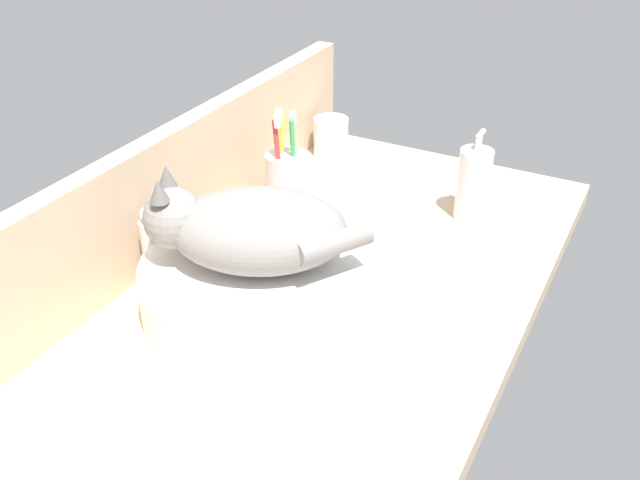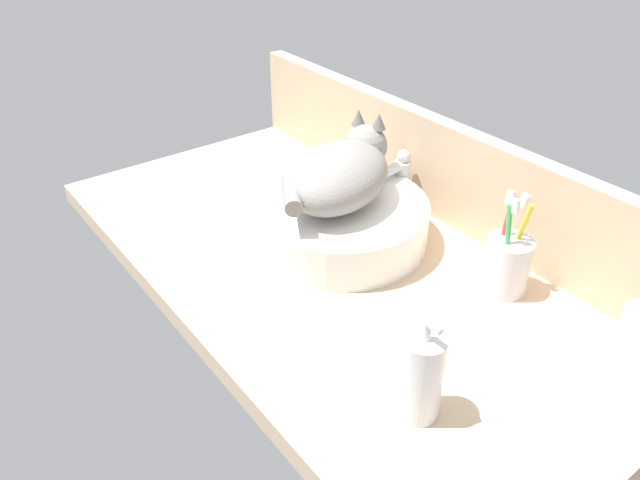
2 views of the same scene
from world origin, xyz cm
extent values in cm
cube|color=#D1B28E|center=(0.00, 0.00, -2.00)|extent=(121.00, 61.09, 4.00)
cube|color=#CCAD8C|center=(0.00, 28.75, 10.27)|extent=(121.00, 3.60, 20.54)
cylinder|color=white|center=(-4.68, 5.48, 4.18)|extent=(35.28, 35.28, 8.37)
ellipsoid|color=gray|center=(-4.68, 5.48, 13.87)|extent=(25.86, 29.80, 11.00)
sphere|color=gray|center=(-9.61, 16.28, 15.37)|extent=(8.80, 8.80, 8.80)
cone|color=#635F5B|center=(-12.03, 16.27, 20.77)|extent=(2.80, 2.80, 3.20)
cone|color=#635F5B|center=(-8.03, 18.10, 20.77)|extent=(2.80, 2.80, 3.20)
cylinder|color=gray|center=(-3.74, -5.77, 14.37)|extent=(11.07, 8.42, 3.20)
cylinder|color=silver|center=(-6.37, 23.95, 5.50)|extent=(3.60, 3.60, 11.00)
cylinder|color=silver|center=(-5.92, 18.97, 10.40)|extent=(3.11, 10.16, 2.20)
sphere|color=silver|center=(-6.37, 23.95, 12.20)|extent=(2.80, 2.80, 2.80)
cylinder|color=silver|center=(36.79, -13.24, 6.65)|extent=(5.95, 5.95, 13.29)
cylinder|color=silver|center=(36.79, -13.24, 14.69)|extent=(1.20, 1.20, 2.80)
cylinder|color=silver|center=(37.99, -13.24, 16.09)|extent=(2.20, 1.00, 1.00)
cylinder|color=silver|center=(25.63, 18.73, 5.08)|extent=(7.99, 7.99, 10.16)
cylinder|color=#D13838|center=(23.54, 19.17, 8.90)|extent=(1.22, 2.41, 17.03)
cube|color=white|center=(23.54, 19.17, 17.40)|extent=(1.25, 1.01, 2.48)
cylinder|color=yellow|center=(25.59, 20.12, 8.90)|extent=(4.16, 0.98, 16.86)
cube|color=white|center=(25.59, 20.12, 17.40)|extent=(1.64, 0.81, 2.59)
cylinder|color=green|center=(25.93, 17.46, 8.90)|extent=(2.58, 1.31, 17.02)
cube|color=white|center=(25.93, 17.46, 17.40)|extent=(1.43, 0.86, 2.53)
camera|label=1|loc=(-76.36, -42.06, 64.83)|focal=40.00mm
camera|label=2|loc=(76.51, -60.12, 67.08)|focal=35.00mm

